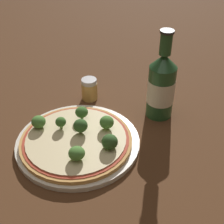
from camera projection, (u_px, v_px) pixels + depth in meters
ground_plane at (71, 141)px, 0.73m from camera, size 3.00×3.00×0.00m
plate at (78, 142)px, 0.72m from camera, size 0.28×0.28×0.01m
pizza at (76, 140)px, 0.71m from camera, size 0.25×0.25×0.01m
broccoli_floret_0 at (61, 122)px, 0.72m from camera, size 0.02×0.02×0.03m
broccoli_floret_1 at (81, 126)px, 0.71m from camera, size 0.03×0.03×0.03m
broccoli_floret_2 at (110, 142)px, 0.67m from camera, size 0.04×0.04×0.03m
broccoli_floret_3 at (77, 153)px, 0.64m from camera, size 0.03×0.03×0.03m
broccoli_floret_4 at (82, 112)px, 0.75m from camera, size 0.03×0.03×0.03m
broccoli_floret_5 at (107, 122)px, 0.72m from camera, size 0.03×0.03×0.03m
broccoli_floret_6 at (39, 122)px, 0.73m from camera, size 0.03×0.03×0.03m
beer_bottle at (161, 86)px, 0.77m from camera, size 0.07×0.07×0.23m
pepper_shaker at (91, 89)px, 0.86m from camera, size 0.04×0.04×0.06m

